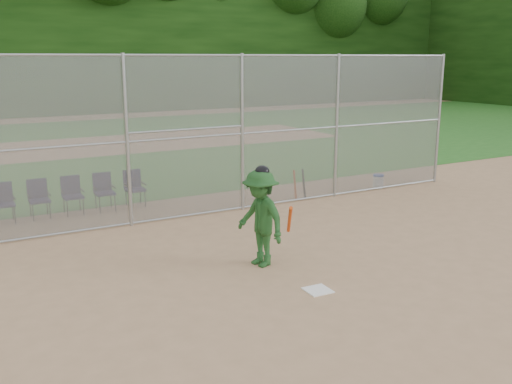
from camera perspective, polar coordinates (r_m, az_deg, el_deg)
ground at (r=10.48m, az=6.80°, el=-8.64°), size 100.00×100.00×0.00m
grass_strip at (r=26.73m, az=-16.56°, el=4.40°), size 100.00×100.00×0.00m
dirt_patch_far at (r=26.73m, az=-16.56°, el=4.41°), size 24.00×24.00×0.00m
backstop_fence at (r=14.18m, az=-4.99°, el=5.85°), size 16.09×0.09×4.00m
treeline at (r=28.45m, az=-18.28°, el=15.91°), size 81.00×60.00×11.00m
home_plate at (r=9.97m, az=6.20°, el=-9.74°), size 0.44×0.44×0.02m
batter_at_plate at (r=10.79m, az=0.45°, el=-2.59°), size 1.02×1.35×1.95m
water_cooler at (r=17.78m, az=12.12°, el=1.06°), size 0.33×0.33×0.42m
spare_bats at (r=16.02m, az=4.36°, el=0.75°), size 0.36×0.22×0.85m
chair_2 at (r=14.96m, az=-23.91°, el=-1.06°), size 0.54×0.52×0.96m
chair_3 at (r=15.04m, az=-20.85°, el=-0.71°), size 0.54×0.52×0.96m
chair_4 at (r=15.17m, az=-17.84°, el=-0.35°), size 0.54×0.52×0.96m
chair_5 at (r=15.34m, az=-14.88°, el=-0.01°), size 0.54×0.52×0.96m
chair_6 at (r=15.56m, az=-12.00°, el=0.33°), size 0.54×0.52×0.96m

